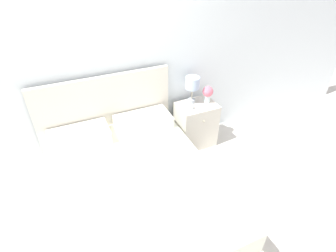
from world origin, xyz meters
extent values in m
plane|color=silver|center=(0.00, 0.00, 0.00)|extent=(12.00, 12.00, 0.00)
cube|color=white|center=(0.00, 0.07, 1.30)|extent=(8.00, 0.06, 2.60)
cube|color=beige|center=(0.00, -0.99, 0.14)|extent=(1.52, 1.97, 0.28)
cube|color=white|center=(0.00, -0.99, 0.40)|extent=(1.49, 1.94, 0.23)
cube|color=silver|center=(0.00, -0.03, 0.56)|extent=(1.55, 0.05, 1.13)
cube|color=white|center=(-0.37, -0.25, 0.58)|extent=(0.64, 0.36, 0.14)
cube|color=white|center=(0.37, -0.25, 0.58)|extent=(0.64, 0.36, 0.14)
cube|color=silver|center=(1.11, -0.21, 0.31)|extent=(0.50, 0.37, 0.61)
sphere|color=#B2AD93|center=(1.11, -0.40, 0.48)|extent=(0.02, 0.02, 0.02)
cylinder|color=#A8B2BC|center=(1.07, -0.13, 0.64)|extent=(0.09, 0.09, 0.05)
cylinder|color=#B7B29E|center=(1.07, -0.13, 0.74)|extent=(0.02, 0.02, 0.15)
cylinder|color=#A8BCDB|center=(1.07, -0.13, 0.89)|extent=(0.18, 0.18, 0.15)
cylinder|color=silver|center=(1.26, -0.20, 0.66)|extent=(0.08, 0.08, 0.10)
sphere|color=#E06B7F|center=(1.26, -0.20, 0.77)|extent=(0.14, 0.14, 0.14)
sphere|color=#609356|center=(1.29, -0.20, 0.73)|extent=(0.06, 0.06, 0.06)
cube|color=silver|center=(0.99, -0.27, 0.64)|extent=(0.06, 0.04, 0.06)
cylinder|color=white|center=(0.99, -0.29, 0.64)|extent=(0.05, 0.00, 0.05)
camera|label=1|loc=(-0.40, -2.69, 2.31)|focal=28.00mm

